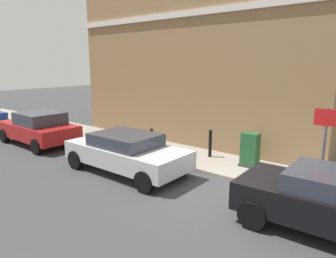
{
  "coord_description": "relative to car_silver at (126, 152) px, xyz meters",
  "views": [
    {
      "loc": [
        -7.1,
        -3.8,
        3.53
      ],
      "look_at": [
        1.45,
        3.04,
        1.2
      ],
      "focal_mm": 32.56,
      "sensor_mm": 36.0,
      "label": 1
    }
  ],
  "objects": [
    {
      "name": "car_silver",
      "position": [
        0.0,
        0.0,
        0.0
      ],
      "size": [
        1.95,
        4.32,
        1.32
      ],
      "rotation": [
        0.0,
        0.0,
        1.57
      ],
      "color": "#B7B7BC",
      "rests_on": "ground"
    },
    {
      "name": "bollard_near_cabinet",
      "position": [
        2.81,
        -1.52,
        -0.0
      ],
      "size": [
        0.14,
        0.14,
        1.04
      ],
      "color": "black",
      "rests_on": "sidewalk"
    },
    {
      "name": "corner_building",
      "position": [
        6.64,
        0.58,
        3.86
      ],
      "size": [
        6.16,
        11.8,
        9.14
      ],
      "color": "olive",
      "rests_on": "ground"
    },
    {
      "name": "ground",
      "position": [
        0.41,
        -3.32,
        -0.71
      ],
      "size": [
        80.0,
        80.0,
        0.0
      ],
      "primitive_type": "plane",
      "color": "#38383A"
    },
    {
      "name": "sidewalk",
      "position": [
        2.48,
        2.68,
        -0.63
      ],
      "size": [
        2.25,
        30.0,
        0.15
      ],
      "primitive_type": "cube",
      "color": "gray",
      "rests_on": "ground"
    },
    {
      "name": "car_red",
      "position": [
        0.07,
        5.68,
        0.05
      ],
      "size": [
        2.02,
        4.08,
        1.47
      ],
      "rotation": [
        0.0,
        0.0,
        1.56
      ],
      "color": "maroon",
      "rests_on": "ground"
    },
    {
      "name": "street_sign",
      "position": [
        1.84,
        -5.5,
        0.95
      ],
      "size": [
        0.08,
        0.6,
        2.3
      ],
      "color": "#59595B",
      "rests_on": "sidewalk"
    },
    {
      "name": "utility_cabinet",
      "position": [
        2.71,
        -3.13,
        -0.03
      ],
      "size": [
        0.46,
        0.61,
        1.15
      ],
      "color": "#1E4C28",
      "rests_on": "sidewalk"
    },
    {
      "name": "bollard_far_kerb",
      "position": [
        1.6,
        0.32,
        -0.0
      ],
      "size": [
        0.14,
        0.14,
        1.04
      ],
      "color": "black",
      "rests_on": "sidewalk"
    }
  ]
}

